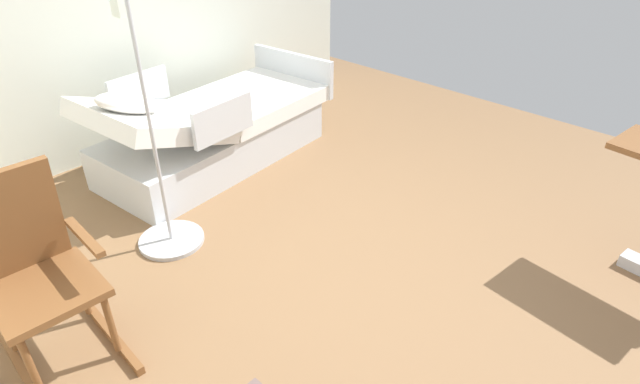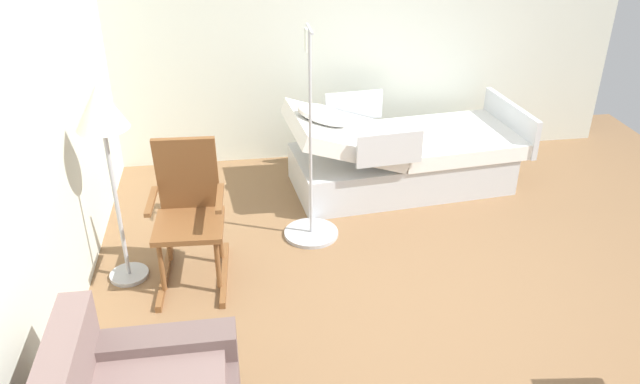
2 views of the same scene
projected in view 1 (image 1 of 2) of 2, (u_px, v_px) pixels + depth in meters
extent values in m
plane|color=olive|center=(351.00, 254.00, 3.45)|extent=(6.26, 6.26, 0.00)
cube|color=silver|center=(214.00, 143.00, 4.49)|extent=(1.06, 2.01, 0.35)
cube|color=white|center=(250.00, 100.00, 4.67)|extent=(1.02, 1.24, 0.14)
cube|color=white|center=(153.00, 121.00, 3.90)|extent=(1.00, 1.03, 0.44)
ellipsoid|color=white|center=(128.00, 103.00, 3.68)|extent=(0.39, 0.53, 0.29)
cube|color=silver|center=(223.00, 120.00, 3.78)|extent=(0.09, 0.56, 0.28)
cube|color=silver|center=(139.00, 90.00, 4.30)|extent=(0.09, 0.56, 0.28)
cube|color=silver|center=(293.00, 71.00, 5.02)|extent=(0.95, 0.14, 0.36)
cylinder|color=black|center=(168.00, 209.00, 3.83)|extent=(0.10, 0.10, 0.10)
cylinder|color=black|center=(112.00, 179.00, 4.20)|extent=(0.10, 0.10, 0.10)
cylinder|color=black|center=(305.00, 135.00, 4.90)|extent=(0.10, 0.10, 0.10)
cylinder|color=black|center=(250.00, 117.00, 5.28)|extent=(0.10, 0.10, 0.10)
cube|color=brown|center=(25.00, 376.00, 2.59)|extent=(0.76, 0.08, 0.05)
cube|color=brown|center=(108.00, 331.00, 2.84)|extent=(0.76, 0.08, 0.05)
cylinder|color=brown|center=(110.00, 321.00, 2.60)|extent=(0.04, 0.04, 0.40)
cylinder|color=brown|center=(30.00, 364.00, 2.37)|extent=(0.04, 0.04, 0.40)
cylinder|color=brown|center=(80.00, 285.00, 2.82)|extent=(0.04, 0.04, 0.40)
cylinder|color=brown|center=(4.00, 321.00, 2.60)|extent=(0.04, 0.04, 0.40)
cube|color=brown|center=(46.00, 292.00, 2.49)|extent=(0.48, 0.50, 0.04)
cube|color=brown|center=(13.00, 223.00, 2.46)|extent=(0.14, 0.44, 0.60)
cube|color=brown|center=(84.00, 237.00, 2.50)|extent=(0.39, 0.06, 0.03)
cylinder|color=black|center=(628.00, 261.00, 3.35)|extent=(0.07, 0.07, 0.06)
cylinder|color=#B2B5BA|center=(172.00, 240.00, 3.56)|extent=(0.44, 0.44, 0.03)
cylinder|color=#B2B5BA|center=(151.00, 128.00, 3.12)|extent=(0.02, 0.02, 1.65)
cube|color=white|center=(116.00, 2.00, 2.82)|extent=(0.09, 0.04, 0.16)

